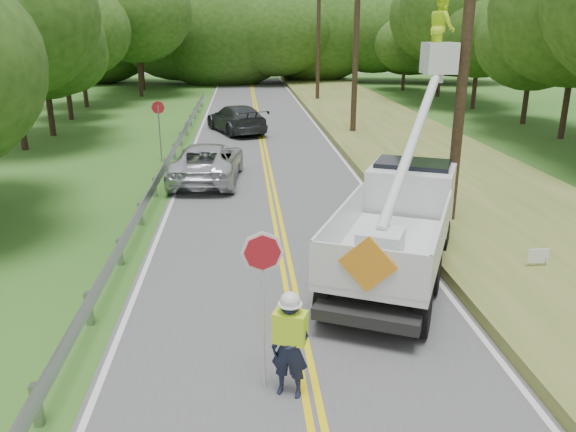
{
  "coord_description": "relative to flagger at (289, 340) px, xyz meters",
  "views": [
    {
      "loc": [
        -0.98,
        -6.21,
        5.58
      ],
      "look_at": [
        0.0,
        6.0,
        1.5
      ],
      "focal_mm": 35.06,
      "sensor_mm": 36.0,
      "label": 1
    }
  ],
  "objects": [
    {
      "name": "road",
      "position": [
        0.35,
        12.56,
        -0.98
      ],
      "size": [
        7.2,
        96.0,
        0.03
      ],
      "color": "#535355",
      "rests_on": "ground"
    },
    {
      "name": "guardrail",
      "position": [
        -3.67,
        13.47,
        -0.43
      ],
      "size": [
        0.18,
        48.0,
        0.77
      ],
      "color": "gray",
      "rests_on": "ground"
    },
    {
      "name": "utility_poles",
      "position": [
        5.35,
        15.58,
        4.28
      ],
      "size": [
        1.6,
        43.3,
        10.0
      ],
      "color": "black",
      "rests_on": "ground"
    },
    {
      "name": "tall_grass_verge",
      "position": [
        7.45,
        12.56,
        -0.84
      ],
      "size": [
        7.0,
        96.0,
        0.3
      ],
      "primitive_type": "cube",
      "color": "#5C692A",
      "rests_on": "ground"
    },
    {
      "name": "treeline_left",
      "position": [
        -10.42,
        30.15,
        4.81
      ],
      "size": [
        11.35,
        56.69,
        11.11
      ],
      "color": "#332319",
      "rests_on": "ground"
    },
    {
      "name": "treeline_right",
      "position": [
        16.07,
        23.15,
        5.35
      ],
      "size": [
        10.35,
        54.29,
        11.45
      ],
      "color": "#332319",
      "rests_on": "ground"
    },
    {
      "name": "treeline_horizon",
      "position": [
        0.14,
        54.96,
        4.51
      ],
      "size": [
        55.36,
        14.47,
        12.37
      ],
      "color": "#224511",
      "rests_on": "ground"
    },
    {
      "name": "flagger",
      "position": [
        0.0,
        0.0,
        0.0
      ],
      "size": [
        1.09,
        0.59,
        2.71
      ],
      "color": "#191E33",
      "rests_on": "road"
    },
    {
      "name": "bucket_truck",
      "position": [
        3.29,
        5.26,
        0.51
      ],
      "size": [
        4.57,
        7.15,
        6.43
      ],
      "color": "black",
      "rests_on": "road"
    },
    {
      "name": "suv_silver",
      "position": [
        -2.03,
        13.56,
        -0.24
      ],
      "size": [
        2.84,
        5.44,
        1.46
      ],
      "primitive_type": "imported",
      "rotation": [
        0.0,
        0.0,
        3.06
      ],
      "color": "silver",
      "rests_on": "road"
    },
    {
      "name": "suv_darkgrey",
      "position": [
        -1.0,
        24.17,
        -0.2
      ],
      "size": [
        3.89,
        5.68,
        1.53
      ],
      "primitive_type": "imported",
      "rotation": [
        0.0,
        0.0,
        3.51
      ],
      "color": "#313438",
      "rests_on": "road"
    },
    {
      "name": "stop_sign_permanent",
      "position": [
        -4.26,
        17.11,
        0.79
      ],
      "size": [
        0.56,
        0.11,
        2.65
      ],
      "color": "gray",
      "rests_on": "ground"
    },
    {
      "name": "yard_sign",
      "position": [
        6.16,
        3.99,
        -0.46
      ],
      "size": [
        0.5,
        0.05,
        0.73
      ],
      "color": "white",
      "rests_on": "ground"
    }
  ]
}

